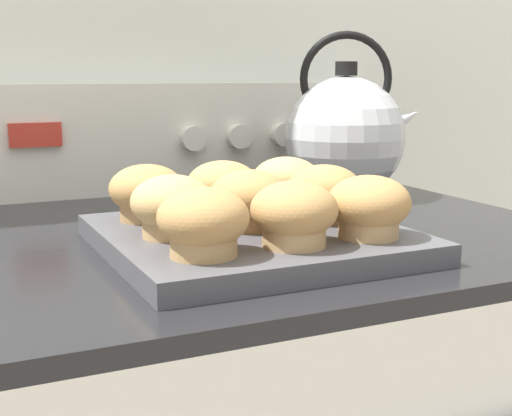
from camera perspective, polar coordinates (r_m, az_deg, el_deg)
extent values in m
cube|color=black|center=(0.84, -2.72, -2.11)|extent=(0.78, 0.63, 0.02)
cube|color=silver|center=(1.10, -8.53, 5.58)|extent=(0.76, 0.05, 0.16)
cube|color=#B72D23|center=(1.03, -17.24, 5.61)|extent=(0.07, 0.01, 0.03)
cylinder|color=silver|center=(1.08, -5.06, 5.58)|extent=(0.04, 0.02, 0.04)
cylinder|color=silver|center=(1.11, -1.35, 5.75)|extent=(0.04, 0.02, 0.04)
cylinder|color=silver|center=(1.14, 2.16, 5.89)|extent=(0.04, 0.02, 0.04)
cylinder|color=silver|center=(1.18, 5.46, 6.00)|extent=(0.04, 0.02, 0.04)
cube|color=#4C4C51|center=(0.73, -0.34, -2.48)|extent=(0.29, 0.29, 0.02)
cylinder|color=tan|center=(0.62, -4.21, -2.73)|extent=(0.06, 0.06, 0.03)
ellipsoid|color=#B2844C|center=(0.61, -4.24, -0.75)|extent=(0.08, 0.08, 0.05)
cylinder|color=tan|center=(0.65, 3.05, -1.99)|extent=(0.06, 0.06, 0.03)
ellipsoid|color=#B2844C|center=(0.65, 3.07, -0.11)|extent=(0.08, 0.08, 0.05)
cylinder|color=tan|center=(0.70, 8.98, -1.32)|extent=(0.06, 0.06, 0.03)
ellipsoid|color=#B2844C|center=(0.69, 9.03, 0.45)|extent=(0.08, 0.08, 0.05)
cylinder|color=tan|center=(0.70, -6.69, -1.26)|extent=(0.06, 0.06, 0.03)
ellipsoid|color=tan|center=(0.69, -6.73, 0.51)|extent=(0.08, 0.08, 0.05)
cylinder|color=olive|center=(0.73, -0.55, -0.67)|extent=(0.06, 0.06, 0.03)
ellipsoid|color=#B2844C|center=(0.72, -0.55, 1.03)|extent=(0.08, 0.08, 0.05)
cylinder|color=olive|center=(0.77, 5.48, -0.09)|extent=(0.06, 0.06, 0.03)
ellipsoid|color=#B2844C|center=(0.77, 5.50, 1.52)|extent=(0.08, 0.08, 0.05)
cylinder|color=#A37A4C|center=(0.78, -8.70, -0.03)|extent=(0.06, 0.06, 0.03)
ellipsoid|color=#B2844C|center=(0.78, -8.75, 1.55)|extent=(0.08, 0.08, 0.05)
cylinder|color=tan|center=(0.80, -2.66, 0.40)|extent=(0.06, 0.06, 0.03)
ellipsoid|color=tan|center=(0.80, -2.68, 1.94)|extent=(0.08, 0.08, 0.05)
cylinder|color=#A37A4C|center=(0.84, 2.43, 0.84)|extent=(0.06, 0.06, 0.03)
ellipsoid|color=tan|center=(0.84, 2.44, 2.32)|extent=(0.08, 0.08, 0.05)
sphere|color=silver|center=(1.04, 7.11, 5.65)|extent=(0.18, 0.18, 0.18)
cylinder|color=black|center=(1.04, 7.24, 11.01)|extent=(0.03, 0.03, 0.02)
cone|color=silver|center=(1.06, 11.42, 6.79)|extent=(0.08, 0.06, 0.06)
torus|color=black|center=(1.04, 7.22, 10.22)|extent=(0.13, 0.06, 0.13)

